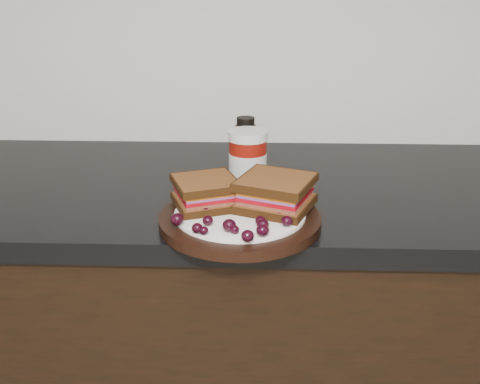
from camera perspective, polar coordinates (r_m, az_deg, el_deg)
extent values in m
cube|color=black|center=(1.36, 1.17, -17.74)|extent=(3.96, 0.58, 0.86)
cube|color=black|center=(1.14, 1.34, 0.17)|extent=(3.98, 0.60, 0.04)
cylinder|color=black|center=(0.93, 0.00, -2.94)|extent=(0.28, 0.28, 0.02)
ellipsoid|color=black|center=(0.87, -6.72, -2.90)|extent=(0.02, 0.02, 0.02)
ellipsoid|color=black|center=(0.87, -3.45, -3.06)|extent=(0.02, 0.02, 0.02)
ellipsoid|color=black|center=(0.84, -4.58, -3.86)|extent=(0.02, 0.02, 0.02)
ellipsoid|color=black|center=(0.84, -3.88, -4.12)|extent=(0.01, 0.01, 0.01)
ellipsoid|color=black|center=(0.84, -1.15, -3.58)|extent=(0.02, 0.02, 0.02)
ellipsoid|color=black|center=(0.84, -0.57, -4.04)|extent=(0.01, 0.01, 0.01)
ellipsoid|color=black|center=(0.81, 0.81, -4.70)|extent=(0.02, 0.02, 0.02)
ellipsoid|color=black|center=(0.83, 2.43, -4.11)|extent=(0.02, 0.02, 0.02)
ellipsoid|color=black|center=(0.85, 2.44, -3.50)|extent=(0.02, 0.02, 0.02)
ellipsoid|color=black|center=(0.87, 2.20, -3.09)|extent=(0.02, 0.02, 0.02)
ellipsoid|color=black|center=(0.87, 5.03, -3.10)|extent=(0.02, 0.02, 0.02)
ellipsoid|color=black|center=(0.89, 4.25, -2.54)|extent=(0.02, 0.02, 0.02)
ellipsoid|color=black|center=(0.90, 6.07, -2.29)|extent=(0.02, 0.02, 0.02)
ellipsoid|color=black|center=(0.93, 6.18, -1.40)|extent=(0.02, 0.02, 0.02)
ellipsoid|color=black|center=(0.94, 4.47, -1.10)|extent=(0.02, 0.02, 0.01)
ellipsoid|color=black|center=(0.94, 3.35, -1.05)|extent=(0.02, 0.02, 0.02)
ellipsoid|color=black|center=(0.98, -2.86, -0.11)|extent=(0.02, 0.02, 0.02)
ellipsoid|color=black|center=(0.96, -2.94, -0.53)|extent=(0.02, 0.02, 0.02)
ellipsoid|color=black|center=(0.96, -5.02, -0.50)|extent=(0.02, 0.02, 0.02)
ellipsoid|color=black|center=(0.95, -5.00, -0.91)|extent=(0.02, 0.02, 0.02)
ellipsoid|color=black|center=(0.91, -3.97, -1.78)|extent=(0.02, 0.02, 0.02)
ellipsoid|color=black|center=(0.90, -3.75, -2.03)|extent=(0.02, 0.02, 0.02)
ellipsoid|color=black|center=(0.94, -3.23, -1.09)|extent=(0.02, 0.02, 0.02)
ellipsoid|color=black|center=(0.95, -4.43, -0.96)|extent=(0.02, 0.02, 0.02)
ellipsoid|color=black|center=(0.93, -4.43, -1.43)|extent=(0.02, 0.02, 0.02)
cylinder|color=maroon|center=(1.08, 0.84, 3.52)|extent=(0.10, 0.10, 0.12)
cylinder|color=#4C3307|center=(1.15, 0.59, 4.88)|extent=(0.06, 0.06, 0.13)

